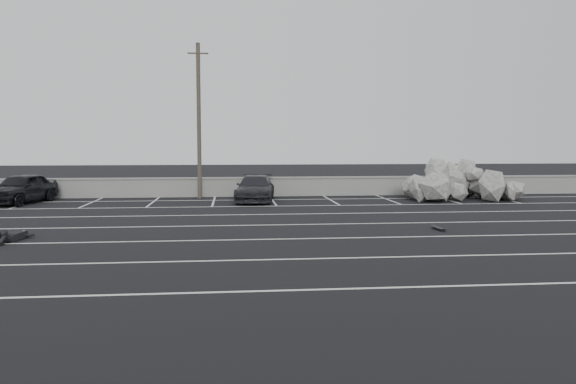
{
  "coord_description": "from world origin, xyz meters",
  "views": [
    {
      "loc": [
        -1.09,
        -16.93,
        2.94
      ],
      "look_at": [
        1.14,
        5.12,
        1.0
      ],
      "focal_mm": 35.0,
      "sensor_mm": 36.0,
      "label": 1
    }
  ],
  "objects": [
    {
      "name": "seawall",
      "position": [
        0.0,
        14.0,
        0.55
      ],
      "size": [
        50.0,
        0.45,
        1.06
      ],
      "color": "gray",
      "rests_on": "ground"
    },
    {
      "name": "riprap_pile",
      "position": [
        10.64,
        11.19,
        0.64
      ],
      "size": [
        6.6,
        5.01,
        1.57
      ],
      "color": "#ADAAA2",
      "rests_on": "ground"
    },
    {
      "name": "trash_bin",
      "position": [
        11.54,
        12.89,
        0.47
      ],
      "size": [
        0.76,
        0.76,
        0.92
      ],
      "rotation": [
        0.0,
        0.0,
        -0.3
      ],
      "color": "#242527",
      "rests_on": "ground"
    },
    {
      "name": "person",
      "position": [
        -7.65,
        0.73,
        0.22
      ],
      "size": [
        1.52,
        2.44,
        0.43
      ],
      "primitive_type": null,
      "rotation": [
        0.0,
        0.0,
        -0.16
      ],
      "color": "black",
      "rests_on": "ground"
    },
    {
      "name": "utility_pole",
      "position": [
        -2.78,
        13.2,
        4.13
      ],
      "size": [
        1.09,
        0.22,
        8.15
      ],
      "color": "#4C4238",
      "rests_on": "ground"
    },
    {
      "name": "car_right",
      "position": [
        0.09,
        11.33,
        0.65
      ],
      "size": [
        2.33,
        4.67,
        1.3
      ],
      "primitive_type": "imported",
      "rotation": [
        0.0,
        0.0,
        -0.12
      ],
      "color": "black",
      "rests_on": "ground"
    },
    {
      "name": "stall_lines",
      "position": [
        -0.08,
        4.41,
        0.0
      ],
      "size": [
        36.0,
        20.05,
        0.01
      ],
      "color": "silver",
      "rests_on": "ground"
    },
    {
      "name": "car_left",
      "position": [
        -11.31,
        11.49,
        0.74
      ],
      "size": [
        2.75,
        4.62,
        1.47
      ],
      "primitive_type": "imported",
      "rotation": [
        0.0,
        0.0,
        -0.25
      ],
      "color": "black",
      "rests_on": "ground"
    },
    {
      "name": "ground",
      "position": [
        0.0,
        0.0,
        0.0
      ],
      "size": [
        120.0,
        120.0,
        0.0
      ],
      "primitive_type": "plane",
      "color": "black",
      "rests_on": "ground"
    },
    {
      "name": "skateboard",
      "position": [
        5.87,
        1.25,
        0.07
      ],
      "size": [
        0.26,
        0.76,
        0.09
      ],
      "rotation": [
        0.0,
        0.0,
        0.09
      ],
      "color": "black",
      "rests_on": "ground"
    }
  ]
}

